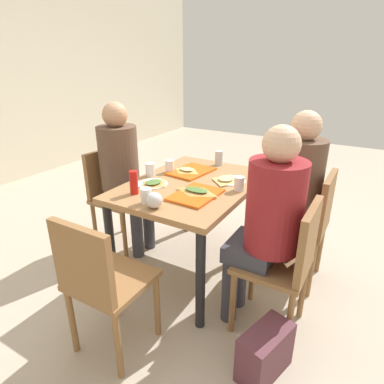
{
  "coord_description": "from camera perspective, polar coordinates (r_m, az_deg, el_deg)",
  "views": [
    {
      "loc": [
        -1.94,
        -1.13,
        1.58
      ],
      "look_at": [
        0.0,
        0.0,
        0.66
      ],
      "focal_mm": 30.59,
      "sensor_mm": 36.0,
      "label": 1
    }
  ],
  "objects": [
    {
      "name": "handbag",
      "position": [
        1.96,
        12.61,
        -25.6
      ],
      "size": [
        0.35,
        0.24,
        0.28
      ],
      "primitive_type": "cube",
      "rotation": [
        0.0,
        0.0,
        -0.28
      ],
      "color": "#592D38",
      "rests_on": "ground_plane"
    },
    {
      "name": "chair_near_left",
      "position": [
        1.99,
        16.29,
        -11.28
      ],
      "size": [
        0.4,
        0.4,
        0.86
      ],
      "color": "olive",
      "rests_on": "ground_plane"
    },
    {
      "name": "paper_plate_near_edge",
      "position": [
        2.44,
        6.73,
        1.99
      ],
      "size": [
        0.22,
        0.22,
        0.01
      ],
      "primitive_type": "cylinder",
      "color": "white",
      "rests_on": "main_table"
    },
    {
      "name": "foil_bundle",
      "position": [
        1.99,
        -6.6,
        -1.43
      ],
      "size": [
        0.1,
        0.1,
        0.1
      ],
      "primitive_type": "sphere",
      "color": "silver",
      "rests_on": "main_table"
    },
    {
      "name": "pizza_slice_d",
      "position": [
        2.43,
        5.94,
        2.27
      ],
      "size": [
        0.22,
        0.19,
        0.02
      ],
      "color": "#DBAD60",
      "rests_on": "paper_plate_near_edge"
    },
    {
      "name": "plastic_cup_b",
      "position": [
        2.26,
        8.21,
        1.43
      ],
      "size": [
        0.07,
        0.07,
        0.1
      ],
      "primitive_type": "cylinder",
      "color": "white",
      "rests_on": "main_table"
    },
    {
      "name": "main_table",
      "position": [
        2.43,
        0.0,
        -0.49
      ],
      "size": [
        1.15,
        0.84,
        0.74
      ],
      "color": "#9E7247",
      "rests_on": "ground_plane"
    },
    {
      "name": "person_far_side",
      "position": [
        2.76,
        -11.98,
        4.37
      ],
      "size": [
        0.32,
        0.42,
        1.27
      ],
      "color": "#383842",
      "rests_on": "ground_plane"
    },
    {
      "name": "soda_can",
      "position": [
        2.8,
        4.71,
        5.92
      ],
      "size": [
        0.07,
        0.07,
        0.12
      ],
      "primitive_type": "cylinder",
      "color": "#B7BCC6",
      "rests_on": "main_table"
    },
    {
      "name": "tray_red_near",
      "position": [
        2.16,
        0.67,
        -0.48
      ],
      "size": [
        0.37,
        0.27,
        0.02
      ],
      "primitive_type": "cube",
      "rotation": [
        0.0,
        0.0,
        -0.04
      ],
      "color": "#D85914",
      "rests_on": "main_table"
    },
    {
      "name": "plastic_cup_a",
      "position": [
        2.54,
        -7.29,
        3.89
      ],
      "size": [
        0.07,
        0.07,
        0.1
      ],
      "primitive_type": "cylinder",
      "color": "white",
      "rests_on": "main_table"
    },
    {
      "name": "chair_far_side",
      "position": [
        2.94,
        -13.65,
        0.18
      ],
      "size": [
        0.4,
        0.4,
        0.86
      ],
      "color": "olive",
      "rests_on": "ground_plane"
    },
    {
      "name": "paper_plate_center",
      "position": [
        2.38,
        -6.9,
        1.43
      ],
      "size": [
        0.22,
        0.22,
        0.01
      ],
      "primitive_type": "cylinder",
      "color": "white",
      "rests_on": "main_table"
    },
    {
      "name": "pizza_slice_a",
      "position": [
        2.18,
        0.8,
        0.24
      ],
      "size": [
        0.14,
        0.24,
        0.02
      ],
      "color": "#C68C47",
      "rests_on": "tray_red_near"
    },
    {
      "name": "pizza_slice_c",
      "position": [
        2.36,
        -6.73,
        1.59
      ],
      "size": [
        0.19,
        0.16,
        0.02
      ],
      "color": "#C68C47",
      "rests_on": "paper_plate_center"
    },
    {
      "name": "chair_near_right",
      "position": [
        2.49,
        19.72,
        -4.64
      ],
      "size": [
        0.4,
        0.4,
        0.86
      ],
      "color": "olive",
      "rests_on": "ground_plane"
    },
    {
      "name": "plastic_cup_c",
      "position": [
        2.06,
        -8.0,
        -0.67
      ],
      "size": [
        0.07,
        0.07,
        0.1
      ],
      "primitive_type": "cylinder",
      "color": "white",
      "rests_on": "main_table"
    },
    {
      "name": "tray_red_far",
      "position": [
        2.62,
        -0.16,
        3.62
      ],
      "size": [
        0.39,
        0.3,
        0.02
      ],
      "primitive_type": "cube",
      "rotation": [
        0.0,
        0.0,
        -0.12
      ],
      "color": "#D85914",
      "rests_on": "main_table"
    },
    {
      "name": "condiment_bottle",
      "position": [
        2.21,
        -10.11,
        1.65
      ],
      "size": [
        0.06,
        0.06,
        0.16
      ],
      "primitive_type": "cylinder",
      "color": "red",
      "rests_on": "main_table"
    },
    {
      "name": "ground_plane",
      "position": [
        2.75,
        0.0,
        -13.11
      ],
      "size": [
        10.0,
        10.0,
        0.02
      ],
      "primitive_type": "cube",
      "color": "#B7A893"
    },
    {
      "name": "person_in_brown_jacket",
      "position": [
        2.42,
        17.24,
        1.26
      ],
      "size": [
        0.32,
        0.42,
        1.27
      ],
      "color": "#383842",
      "rests_on": "ground_plane"
    },
    {
      "name": "chair_left_end",
      "position": [
        1.84,
        -15.74,
        -14.4
      ],
      "size": [
        0.4,
        0.4,
        0.86
      ],
      "color": "olive",
      "rests_on": "ground_plane"
    },
    {
      "name": "person_in_red",
      "position": [
        1.9,
        13.01,
        -4.08
      ],
      "size": [
        0.32,
        0.42,
        1.27
      ],
      "color": "#383842",
      "rests_on": "ground_plane"
    },
    {
      "name": "plastic_cup_d",
      "position": [
        2.61,
        -3.91,
        4.48
      ],
      "size": [
        0.07,
        0.07,
        0.1
      ],
      "primitive_type": "cylinder",
      "color": "white",
      "rests_on": "main_table"
    },
    {
      "name": "pizza_slice_b",
      "position": [
        2.6,
        -0.97,
        3.89
      ],
      "size": [
        0.15,
        0.19,
        0.02
      ],
      "color": "tan",
      "rests_on": "tray_red_far"
    }
  ]
}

